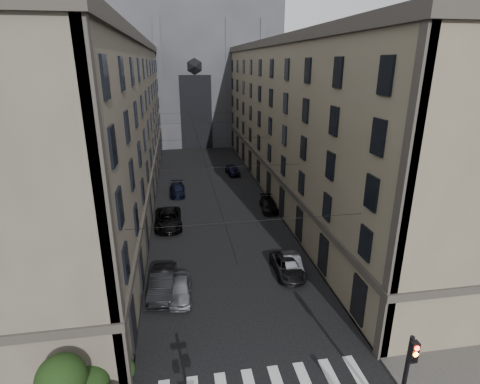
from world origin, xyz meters
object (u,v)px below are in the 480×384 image
car_right_midnear (288,267)px  car_right_far (233,170)px  car_right_midfar (269,205)px  gothic_tower (191,54)px  car_right_near (292,264)px  car_left_midfar (168,219)px  car_left_near (181,289)px  car_left_midnear (162,283)px  traffic_light_right (407,373)px  car_left_far (177,190)px

car_right_midnear → car_right_far: (-0.19, 28.80, 0.08)m
car_right_midfar → car_right_far: 15.16m
gothic_tower → car_right_near: (4.83, -58.76, -17.15)m
car_left_midfar → car_right_midfar: car_left_midfar is taller
car_left_near → car_left_midfar: bearing=97.5°
car_right_far → car_left_midnear: bearing=-114.2°
traffic_light_right → car_left_midnear: size_ratio=1.04×
car_left_near → car_right_midnear: (8.59, 1.86, -0.05)m
car_left_midnear → car_left_far: (1.30, 22.02, -0.15)m
car_left_midnear → car_right_midfar: (11.67, 14.86, -0.18)m
car_right_near → car_right_midfar: car_right_near is taller
car_left_far → car_right_midfar: bearing=-34.8°
car_left_near → car_left_midnear: bearing=152.4°
gothic_tower → traffic_light_right: gothic_tower is taller
car_right_midnear → car_right_midfar: (1.76, 13.77, -0.00)m
car_left_near → car_left_far: size_ratio=0.88×
car_left_far → car_left_midfar: bearing=-96.0°
traffic_light_right → car_right_midfar: bearing=88.9°
car_left_midfar → car_right_far: bearing=61.0°
gothic_tower → car_right_far: gothic_tower is taller
car_left_near → car_left_midfar: (-1.03, 12.84, 0.13)m
car_left_near → car_left_midfar: car_left_midfar is taller
car_right_midnear → car_right_midfar: bearing=83.3°
car_left_near → car_right_far: bearing=77.6°
car_right_near → car_right_midnear: size_ratio=0.85×
traffic_light_right → car_left_midnear: bearing=130.7°
car_right_midnear → car_right_midfar: size_ratio=1.05×
car_right_midnear → gothic_tower: bearing=94.8°
gothic_tower → car_left_midnear: gothic_tower is taller
gothic_tower → car_left_far: 41.99m
car_right_near → car_right_midfar: 13.55m
car_left_far → car_right_midnear: size_ratio=0.99×
gothic_tower → car_left_far: (-4.21, -38.11, -17.13)m
car_right_far → car_right_midnear: bearing=-95.8°
car_left_midfar → car_left_far: bearing=83.1°
car_right_near → car_left_near: bearing=-162.0°
car_left_midnear → car_right_midfar: car_left_midnear is taller
car_left_midfar → car_right_far: size_ratio=1.39×
car_left_midnear → car_left_far: car_left_midnear is taller
car_right_far → car_right_midfar: bearing=-88.7°
car_right_midnear → car_left_far: bearing=112.9°
gothic_tower → car_right_near: gothic_tower is taller
gothic_tower → car_left_far: gothic_tower is taller
car_left_midfar → car_right_far: (9.43, 17.82, -0.10)m
car_right_midnear → car_left_midnear: bearing=-173.1°
traffic_light_right → car_left_far: (-9.81, 34.93, -2.62)m
gothic_tower → car_right_midfar: bearing=-82.3°
gothic_tower → car_right_far: size_ratio=13.62×
car_left_midnear → car_right_far: size_ratio=1.17×
gothic_tower → car_left_near: gothic_tower is taller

